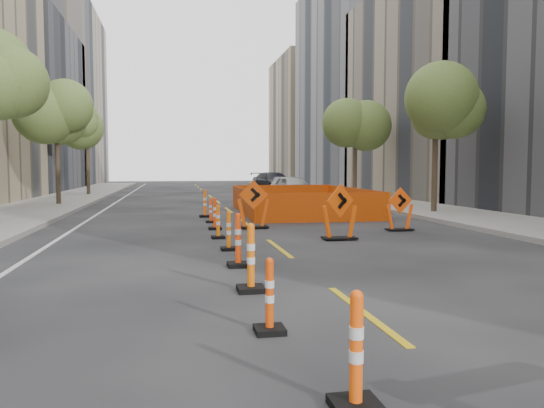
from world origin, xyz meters
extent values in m
plane|color=black|center=(0.00, 0.00, 0.00)|extent=(140.00, 140.00, 0.00)
cube|color=gray|center=(9.00, 12.00, 0.07)|extent=(4.00, 90.00, 0.15)
cube|color=gray|center=(-17.00, 55.60, 10.00)|extent=(12.00, 20.00, 20.00)
cube|color=gray|center=(17.00, 23.80, 7.00)|extent=(12.00, 16.00, 14.00)
cube|color=gray|center=(17.00, 40.20, 10.00)|extent=(12.00, 18.00, 20.00)
cube|color=tan|center=(17.00, 58.60, 8.00)|extent=(12.00, 14.00, 16.00)
cylinder|color=#382B1E|center=(-8.40, 20.00, 1.57)|extent=(0.24, 0.24, 3.15)
sphere|color=#415C27|center=(-8.40, 20.00, 4.55)|extent=(2.80, 2.80, 2.80)
cylinder|color=#382B1E|center=(-8.40, 30.00, 1.57)|extent=(0.24, 0.24, 3.15)
sphere|color=#415C27|center=(-8.40, 30.00, 4.55)|extent=(2.80, 2.80, 2.80)
cylinder|color=#382B1E|center=(8.40, 12.00, 1.57)|extent=(0.24, 0.24, 3.15)
sphere|color=#415C27|center=(8.40, 12.00, 4.55)|extent=(2.80, 2.80, 2.80)
cylinder|color=#382B1E|center=(8.40, 22.00, 1.57)|extent=(0.24, 0.24, 3.15)
sphere|color=#415C27|center=(8.40, 22.00, 4.55)|extent=(2.80, 2.80, 2.80)
imported|color=#B3B4B6|center=(4.77, 23.09, 0.76)|extent=(2.52, 4.71, 1.53)
imported|color=gray|center=(5.24, 27.94, 0.66)|extent=(2.79, 4.26, 1.33)
imported|color=black|center=(5.52, 33.39, 0.81)|extent=(3.45, 5.94, 1.62)
camera|label=1|loc=(-2.62, -8.93, 2.04)|focal=35.00mm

